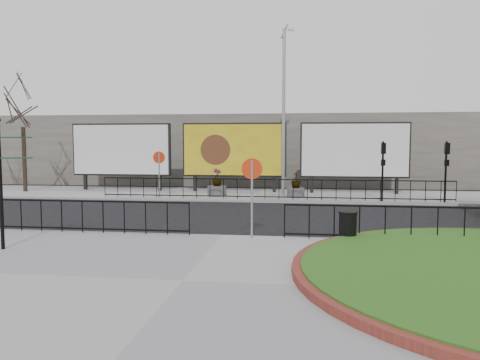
% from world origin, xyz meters
% --- Properties ---
extents(ground, '(90.00, 90.00, 0.00)m').
position_xyz_m(ground, '(0.00, 0.00, 0.00)').
color(ground, black).
rests_on(ground, ground).
extents(pavement_near, '(30.00, 10.00, 0.12)m').
position_xyz_m(pavement_near, '(0.00, -5.00, 0.06)').
color(pavement_near, gray).
rests_on(pavement_near, ground).
extents(pavement_far, '(44.00, 6.00, 0.12)m').
position_xyz_m(pavement_far, '(0.00, 12.00, 0.06)').
color(pavement_far, gray).
rests_on(pavement_far, ground).
extents(railing_near_left, '(10.00, 0.10, 1.10)m').
position_xyz_m(railing_near_left, '(-6.00, -0.30, 0.67)').
color(railing_near_left, black).
rests_on(railing_near_left, pavement_near).
extents(railing_near_right, '(9.00, 0.10, 1.10)m').
position_xyz_m(railing_near_right, '(6.50, -0.30, 0.67)').
color(railing_near_right, black).
rests_on(railing_near_right, pavement_near).
extents(railing_far, '(18.00, 0.10, 1.10)m').
position_xyz_m(railing_far, '(1.00, 9.30, 0.67)').
color(railing_far, black).
rests_on(railing_far, pavement_far).
extents(speed_sign_far, '(0.64, 0.07, 2.47)m').
position_xyz_m(speed_sign_far, '(-5.00, 9.40, 1.92)').
color(speed_sign_far, gray).
rests_on(speed_sign_far, pavement_far).
extents(speed_sign_near, '(0.64, 0.07, 2.47)m').
position_xyz_m(speed_sign_near, '(1.00, -0.40, 1.92)').
color(speed_sign_near, gray).
rests_on(speed_sign_near, pavement_near).
extents(billboard_left, '(6.20, 0.31, 4.10)m').
position_xyz_m(billboard_left, '(-8.50, 12.97, 2.60)').
color(billboard_left, black).
rests_on(billboard_left, pavement_far).
extents(billboard_mid, '(6.20, 0.31, 4.10)m').
position_xyz_m(billboard_mid, '(-1.50, 12.97, 2.60)').
color(billboard_mid, black).
rests_on(billboard_mid, pavement_far).
extents(billboard_right, '(6.20, 0.31, 4.10)m').
position_xyz_m(billboard_right, '(5.50, 12.97, 2.60)').
color(billboard_right, black).
rests_on(billboard_right, pavement_far).
extents(lamp_post, '(0.74, 0.18, 9.23)m').
position_xyz_m(lamp_post, '(1.51, 11.00, 4.83)').
color(lamp_post, gray).
rests_on(lamp_post, pavement_far).
extents(signal_pole_a, '(0.22, 0.26, 3.00)m').
position_xyz_m(signal_pole_a, '(6.50, 9.34, 2.10)').
color(signal_pole_a, black).
rests_on(signal_pole_a, pavement_far).
extents(signal_pole_b, '(0.22, 0.26, 3.00)m').
position_xyz_m(signal_pole_b, '(9.50, 9.34, 2.10)').
color(signal_pole_b, black).
rests_on(signal_pole_b, pavement_far).
extents(tree_left, '(2.00, 2.00, 7.00)m').
position_xyz_m(tree_left, '(-14.00, 11.50, 3.62)').
color(tree_left, '#2D2119').
rests_on(tree_left, pavement_far).
extents(building_backdrop, '(40.00, 10.00, 5.00)m').
position_xyz_m(building_backdrop, '(0.00, 22.00, 2.50)').
color(building_backdrop, slate).
rests_on(building_backdrop, ground).
extents(fingerpost_sign, '(1.68, 0.79, 3.64)m').
position_xyz_m(fingerpost_sign, '(-5.70, -2.76, 2.32)').
color(fingerpost_sign, black).
rests_on(fingerpost_sign, pavement_near).
extents(litter_bin, '(0.55, 0.55, 0.92)m').
position_xyz_m(litter_bin, '(3.88, -0.60, 0.58)').
color(litter_bin, black).
rests_on(litter_bin, pavement_near).
extents(planter_a, '(1.05, 1.05, 1.50)m').
position_xyz_m(planter_a, '(-2.13, 10.70, 0.63)').
color(planter_a, '#4C4C4F').
rests_on(planter_a, pavement_far).
extents(planter_c, '(0.95, 0.95, 1.42)m').
position_xyz_m(planter_c, '(2.20, 10.66, 0.62)').
color(planter_c, '#4C4C4F').
rests_on(planter_c, pavement_far).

